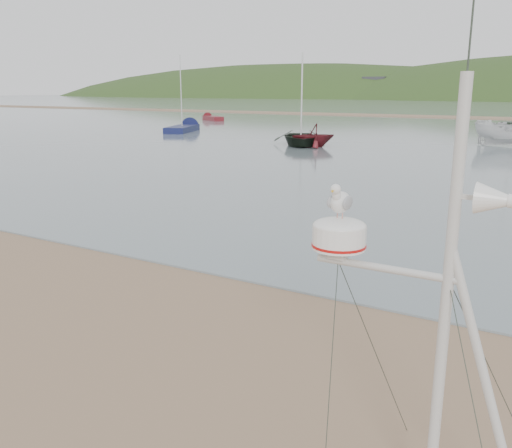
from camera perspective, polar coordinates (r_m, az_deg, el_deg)
The scene contains 6 objects.
ground at distance 7.73m, azimuth -17.71°, elevation -14.61°, with size 560.00×560.00×0.00m, color #7F6149.
mast_rig at distance 4.99m, azimuth 17.80°, elevation -17.06°, with size 2.02×2.15×4.55m.
boat_dark at distance 35.60m, azimuth 4.81°, elevation 12.10°, with size 3.44×1.00×4.81m, color black.
boat_red at distance 34.81m, azimuth 6.08°, elevation 10.35°, with size 2.41×1.47×2.79m, color maroon.
sailboat_blue_near at distance 49.46m, azimuth -7.16°, elevation 10.08°, with size 4.18×7.14×6.97m.
dinghy_red_far at distance 65.65m, azimuth -4.92°, elevation 11.07°, with size 4.89×3.84×1.23m.
Camera 1 is at (5.24, -4.38, 3.62)m, focal length 38.00 mm.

